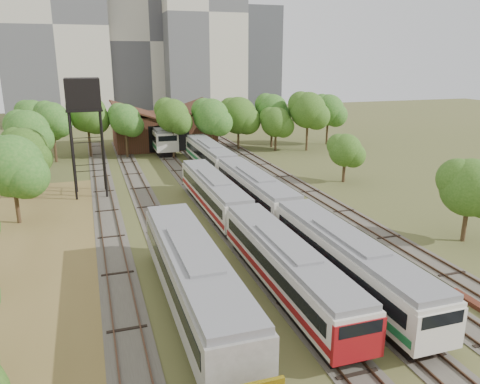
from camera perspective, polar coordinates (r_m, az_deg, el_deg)
name	(u,v)px	position (r m, az deg, el deg)	size (l,w,h in m)	color
ground	(349,323)	(28.15, 13.12, -15.31)	(240.00, 240.00, 0.00)	#475123
dry_grass_patch	(19,305)	(32.12, -25.34, -12.34)	(14.00, 60.00, 0.04)	brown
tracks	(219,200)	(49.12, -2.63, -1.02)	(24.60, 80.00, 0.19)	#4C473D
railcar_red_set	(242,222)	(37.42, 0.27, -3.71)	(2.76, 34.57, 3.41)	black
railcar_green_set	(255,191)	(45.94, 1.81, 0.17)	(2.88, 52.07, 3.56)	black
railcar_rear	(160,136)	(78.00, -9.78, 6.77)	(3.31, 16.08, 4.10)	black
old_grey_coach	(194,278)	(27.70, -5.65, -10.41)	(3.18, 18.00, 3.94)	black
water_tower	(83,97)	(51.96, -18.58, 10.89)	(3.61, 3.61, 12.45)	black
maintenance_shed	(163,129)	(80.02, -9.31, 7.56)	(16.45, 11.55, 7.58)	#3A2415
tree_band_left	(14,155)	(50.42, -25.81, 4.07)	(7.90, 74.16, 8.44)	#382616
tree_band_far	(215,114)	(73.55, -3.10, 9.49)	(48.78, 11.25, 9.39)	#382616
tree_band_right	(339,144)	(57.83, 11.93, 5.70)	(4.88, 45.50, 6.99)	#382616
tower_left	(55,26)	(115.56, -21.67, 18.25)	(22.00, 16.00, 42.00)	beige
tower_centre	(145,42)	(121.27, -11.50, 17.44)	(20.00, 18.00, 36.00)	#B5AFA4
tower_right	(200,15)	(115.90, -4.86, 20.74)	(18.00, 16.00, 48.00)	beige
tower_far_right	(255,59)	(138.54, 1.82, 15.87)	(12.00, 12.00, 28.00)	#3F4146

